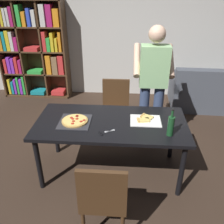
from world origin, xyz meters
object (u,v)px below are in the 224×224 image
(wine_bottle, at_px, (171,125))
(kitchen_scissors, at_px, (104,132))
(dining_table, at_px, (111,127))
(pepperoni_pizza_on_tray, at_px, (75,121))
(chair_near_camera, at_px, (103,196))
(chair_far_side, at_px, (116,105))
(person_serving_pizza, at_px, (153,82))
(bookshelf, at_px, (33,49))
(couch, at_px, (216,93))

(wine_bottle, distance_m, kitchen_scissors, 0.72)
(dining_table, bearing_deg, pepperoni_pizza_on_tray, -174.52)
(chair_near_camera, xyz_separation_m, wine_bottle, (0.65, 0.68, 0.36))
(chair_far_side, relative_size, wine_bottle, 2.85)
(person_serving_pizza, relative_size, wine_bottle, 5.54)
(wine_bottle, bearing_deg, pepperoni_pizza_on_tray, 169.89)
(wine_bottle, bearing_deg, bookshelf, 133.15)
(dining_table, bearing_deg, person_serving_pizza, 52.89)
(pepperoni_pizza_on_tray, distance_m, wine_bottle, 1.10)
(chair_far_side, height_order, wine_bottle, wine_bottle)
(wine_bottle, bearing_deg, chair_near_camera, -133.64)
(couch, relative_size, pepperoni_pizza_on_tray, 4.72)
(dining_table, xyz_separation_m, bookshelf, (-1.79, 2.37, 0.33))
(chair_near_camera, xyz_separation_m, chair_far_side, (0.00, 1.83, 0.00))
(chair_far_side, relative_size, person_serving_pizza, 0.51)
(couch, bearing_deg, chair_near_camera, -123.17)
(chair_far_side, xyz_separation_m, bookshelf, (-1.79, 1.45, 0.49))
(wine_bottle, bearing_deg, couch, 60.70)
(chair_far_side, distance_m, pepperoni_pizza_on_tray, 1.08)
(wine_bottle, bearing_deg, chair_far_side, 119.56)
(chair_near_camera, distance_m, bookshelf, 3.78)
(bookshelf, relative_size, wine_bottle, 6.17)
(dining_table, relative_size, couch, 1.03)
(chair_near_camera, bearing_deg, kitchen_scissors, 95.17)
(dining_table, distance_m, wine_bottle, 0.72)
(bookshelf, relative_size, kitchen_scissors, 10.03)
(chair_near_camera, relative_size, person_serving_pizza, 0.51)
(chair_near_camera, xyz_separation_m, couch, (1.90, 2.90, -0.21))
(dining_table, xyz_separation_m, couch, (1.90, 1.99, -0.37))
(chair_near_camera, relative_size, bookshelf, 0.46)
(dining_table, distance_m, person_serving_pizza, 0.93)
(kitchen_scissors, bearing_deg, wine_bottle, 1.08)
(chair_near_camera, distance_m, person_serving_pizza, 1.77)
(dining_table, bearing_deg, chair_near_camera, -90.00)
(couch, distance_m, person_serving_pizza, 2.01)
(pepperoni_pizza_on_tray, xyz_separation_m, kitchen_scissors, (0.36, -0.21, -0.01))
(dining_table, distance_m, kitchen_scissors, 0.27)
(chair_near_camera, height_order, chair_far_side, same)
(chair_near_camera, height_order, bookshelf, bookshelf)
(person_serving_pizza, bearing_deg, pepperoni_pizza_on_tray, -142.25)
(chair_far_side, bearing_deg, bookshelf, 140.89)
(dining_table, distance_m, couch, 2.77)
(chair_near_camera, xyz_separation_m, kitchen_scissors, (-0.06, 0.67, 0.24))
(bookshelf, distance_m, person_serving_pizza, 2.86)
(dining_table, bearing_deg, wine_bottle, -19.66)
(dining_table, distance_m, bookshelf, 2.99)
(bookshelf, bearing_deg, dining_table, -52.97)
(chair_near_camera, height_order, wine_bottle, wine_bottle)
(chair_near_camera, bearing_deg, dining_table, 90.00)
(chair_near_camera, height_order, person_serving_pizza, person_serving_pizza)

